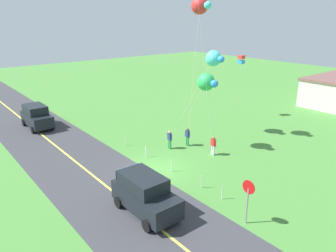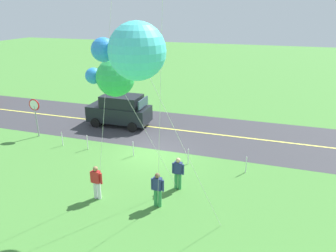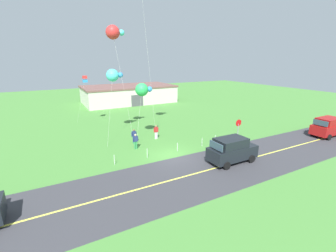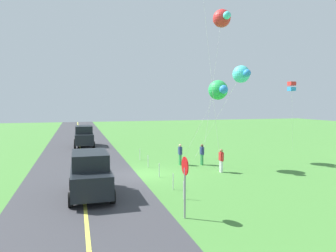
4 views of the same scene
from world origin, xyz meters
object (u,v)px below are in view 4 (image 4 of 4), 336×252
at_px(kite_red_low, 222,18).
at_px(car_parked_west_far, 84,136).
at_px(stop_sign, 185,175).
at_px(kite_pink_drift, 242,74).
at_px(person_child_watcher, 221,160).
at_px(kite_green_far, 292,86).
at_px(person_adult_companion, 180,154).
at_px(car_suv_foreground, 90,174).
at_px(person_adult_near, 202,154).
at_px(kite_blue_mid, 218,90).

bearing_deg(kite_red_low, car_parked_west_far, -139.17).
bearing_deg(stop_sign, kite_pink_drift, 141.63).
distance_m(person_child_watcher, kite_green_far, 12.55).
relative_size(person_adult_companion, kite_green_far, 0.24).
xyz_separation_m(car_suv_foreground, kite_red_low, (-6.87, 10.55, 10.22)).
bearing_deg(person_child_watcher, person_adult_near, -127.38).
bearing_deg(kite_pink_drift, car_parked_west_far, -135.21).
bearing_deg(kite_red_low, person_child_watcher, -25.12).
height_order(car_suv_foreground, person_adult_companion, car_suv_foreground).
xyz_separation_m(car_parked_west_far, kite_green_far, (10.16, 18.50, 5.09)).
relative_size(person_adult_companion, kite_red_low, 0.13).
bearing_deg(car_parked_west_far, person_adult_companion, 28.30).
bearing_deg(car_parked_west_far, kite_green_far, 61.22).
relative_size(stop_sign, person_child_watcher, 1.60).
xyz_separation_m(person_adult_near, kite_green_far, (-2.88, 10.11, 5.38)).
xyz_separation_m(kite_red_low, kite_green_far, (-1.89, 8.08, -5.13)).
relative_size(stop_sign, kite_blue_mid, 0.40).
bearing_deg(car_parked_west_far, kite_red_low, 40.83).
relative_size(car_parked_west_far, kite_green_far, 0.66).
xyz_separation_m(car_parked_west_far, person_adult_companion, (12.61, 6.79, -0.29)).
xyz_separation_m(person_adult_companion, kite_blue_mid, (1.82, 2.26, 4.79)).
xyz_separation_m(car_suv_foreground, kite_blue_mid, (-4.49, 9.18, 4.50)).
bearing_deg(kite_red_low, stop_sign, -32.06).
xyz_separation_m(person_adult_companion, kite_pink_drift, (-0.39, 5.34, 6.19)).
bearing_deg(person_adult_near, kite_blue_mid, -54.24).
bearing_deg(kite_pink_drift, person_child_watcher, -44.06).
xyz_separation_m(person_child_watcher, kite_pink_drift, (-3.58, 3.47, 6.19)).
bearing_deg(kite_blue_mid, car_parked_west_far, -147.91).
xyz_separation_m(stop_sign, kite_green_far, (-13.02, 15.05, 4.44)).
relative_size(kite_red_low, kite_pink_drift, 1.56).
height_order(person_adult_companion, person_child_watcher, same).
relative_size(kite_green_far, kite_pink_drift, 0.86).
height_order(stop_sign, kite_red_low, kite_red_low).
xyz_separation_m(stop_sign, kite_blue_mid, (-8.75, 5.60, 3.85)).
xyz_separation_m(stop_sign, kite_red_low, (-11.13, 6.97, 9.57)).
bearing_deg(person_child_watcher, car_parked_west_far, -104.23).
relative_size(person_adult_near, kite_pink_drift, 0.21).
bearing_deg(car_suv_foreground, person_adult_near, 124.59).
height_order(kite_red_low, kite_pink_drift, kite_red_low).
bearing_deg(stop_sign, person_child_watcher, 144.76).
height_order(kite_red_low, kite_green_far, kite_red_low).
bearing_deg(kite_green_far, kite_red_low, -76.83).
relative_size(kite_red_low, kite_blue_mid, 1.90).
relative_size(person_adult_near, person_adult_companion, 1.00).
relative_size(car_parked_west_far, kite_pink_drift, 0.57).
bearing_deg(person_adult_near, person_adult_companion, 175.18).
bearing_deg(person_adult_companion, person_child_watcher, -1.83).
bearing_deg(stop_sign, kite_green_far, 130.85).
xyz_separation_m(person_adult_near, person_adult_companion, (-0.44, -1.60, 0.00)).
height_order(car_suv_foreground, kite_red_low, kite_red_low).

